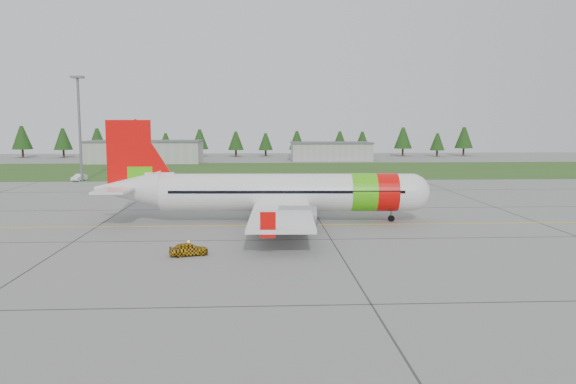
{
  "coord_description": "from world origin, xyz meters",
  "views": [
    {
      "loc": [
        3.0,
        -53.93,
        11.37
      ],
      "look_at": [
        6.12,
        7.28,
        3.83
      ],
      "focal_mm": 35.0,
      "sensor_mm": 36.0,
      "label": 1
    }
  ],
  "objects": [
    {
      "name": "hangar_east",
      "position": [
        25.0,
        118.0,
        2.6
      ],
      "size": [
        24.0,
        12.0,
        5.2
      ],
      "primitive_type": "cube",
      "color": "#A8A8A3",
      "rests_on": "ground"
    },
    {
      "name": "hangar_west",
      "position": [
        -30.0,
        110.0,
        3.0
      ],
      "size": [
        32.0,
        14.0,
        6.0
      ],
      "primitive_type": "cube",
      "color": "#A8A8A3",
      "rests_on": "ground"
    },
    {
      "name": "grass_strip",
      "position": [
        0.0,
        82.0,
        0.01
      ],
      "size": [
        320.0,
        50.0,
        0.03
      ],
      "primitive_type": "cube",
      "color": "#30561E",
      "rests_on": "ground"
    },
    {
      "name": "ground",
      "position": [
        0.0,
        0.0,
        0.0
      ],
      "size": [
        320.0,
        320.0,
        0.0
      ],
      "primitive_type": "plane",
      "color": "gray",
      "rests_on": "ground"
    },
    {
      "name": "floodlight_mast",
      "position": [
        -32.0,
        58.0,
        10.0
      ],
      "size": [
        0.5,
        0.5,
        20.0
      ],
      "primitive_type": "cylinder",
      "color": "slate",
      "rests_on": "ground"
    },
    {
      "name": "follow_me_car",
      "position": [
        -3.16,
        -6.11,
        1.67
      ],
      "size": [
        1.46,
        1.6,
        3.34
      ],
      "primitive_type": "imported",
      "rotation": [
        0.0,
        0.0,
        1.84
      ],
      "color": "#F4AF0D",
      "rests_on": "ground"
    },
    {
      "name": "treeline",
      "position": [
        0.0,
        138.0,
        5.0
      ],
      "size": [
        160.0,
        8.0,
        10.0
      ],
      "primitive_type": null,
      "color": "#1C3F14",
      "rests_on": "ground"
    },
    {
      "name": "aircraft",
      "position": [
        5.18,
        10.32,
        3.39
      ],
      "size": [
        38.76,
        35.67,
        11.74
      ],
      "rotation": [
        0.0,
        0.0,
        -0.04
      ],
      "color": "white",
      "rests_on": "ground"
    },
    {
      "name": "taxi_guideline",
      "position": [
        0.0,
        8.0,
        0.01
      ],
      "size": [
        120.0,
        0.25,
        0.02
      ],
      "primitive_type": "cube",
      "color": "gold",
      "rests_on": "ground"
    },
    {
      "name": "service_van",
      "position": [
        -32.69,
        58.49,
        2.08
      ],
      "size": [
        1.7,
        1.64,
        4.16
      ],
      "primitive_type": "imported",
      "rotation": [
        0.0,
        0.0,
        -0.2
      ],
      "color": "silver",
      "rests_on": "ground"
    }
  ]
}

